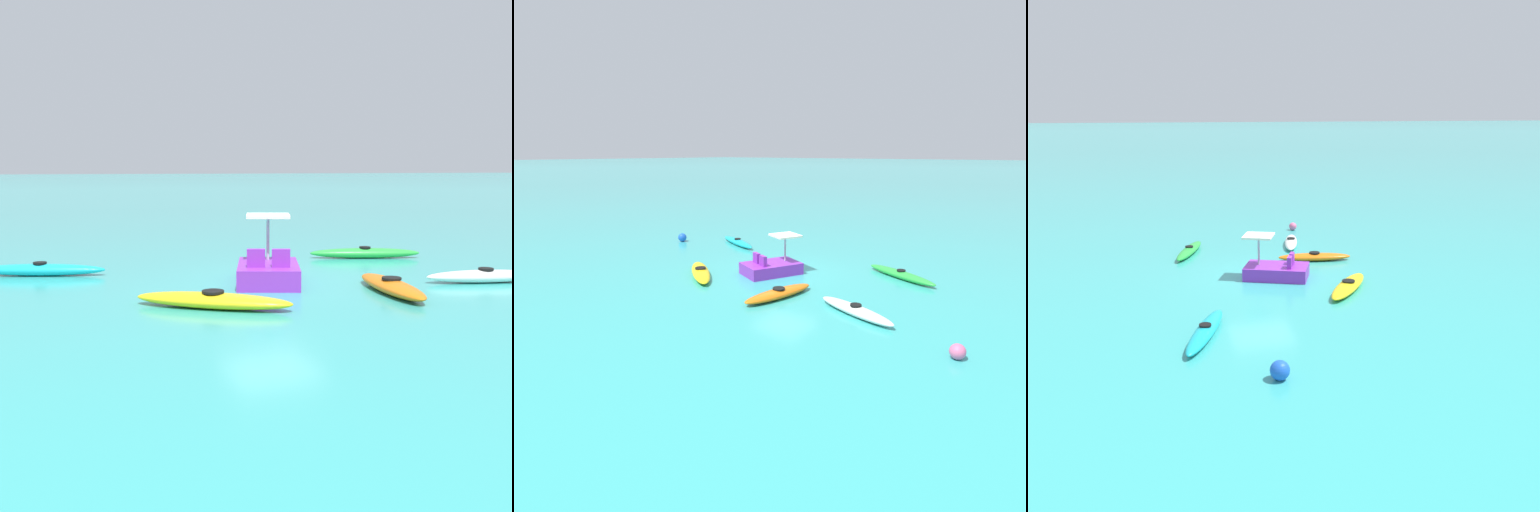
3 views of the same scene
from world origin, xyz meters
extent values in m
plane|color=#38ADA8|center=(0.00, 0.00, 0.00)|extent=(600.00, 600.00, 0.00)
ellipsoid|color=green|center=(-4.33, -2.35, 0.16)|extent=(3.49, 1.80, 0.32)
cylinder|color=black|center=(-4.33, -2.35, 0.35)|extent=(0.46, 0.46, 0.05)
ellipsoid|color=orange|center=(-1.77, 2.76, 0.16)|extent=(1.24, 3.20, 0.32)
cylinder|color=black|center=(-1.77, 2.76, 0.35)|extent=(0.52, 0.52, 0.05)
ellipsoid|color=yellow|center=(2.53, 2.64, 0.16)|extent=(3.11, 2.61, 0.32)
cylinder|color=black|center=(2.53, 2.64, 0.35)|extent=(0.65, 0.65, 0.05)
ellipsoid|color=#19B7C6|center=(5.51, -2.90, 0.16)|extent=(3.44, 1.83, 0.32)
cylinder|color=black|center=(5.51, -2.90, 0.35)|extent=(0.46, 0.46, 0.05)
ellipsoid|color=white|center=(-4.76, 2.55, 0.16)|extent=(3.13, 1.44, 0.32)
cylinder|color=black|center=(-4.76, 2.55, 0.35)|extent=(0.46, 0.46, 0.05)
cube|color=purple|center=(0.35, 0.53, 0.25)|extent=(2.33, 2.80, 0.50)
cube|color=purple|center=(0.84, 0.92, 0.72)|extent=(0.47, 0.32, 0.44)
cube|color=purple|center=(0.29, 1.16, 0.72)|extent=(0.47, 0.32, 0.44)
cylinder|color=#B2B2B7|center=(0.07, -0.11, 1.05)|extent=(0.08, 0.08, 1.10)
cube|color=silver|center=(0.07, -0.11, 1.64)|extent=(1.45, 1.45, 0.08)
sphere|color=pink|center=(-8.20, 3.62, 0.21)|extent=(0.41, 0.41, 0.41)
sphere|color=blue|center=(8.69, -1.52, 0.25)|extent=(0.49, 0.49, 0.49)
camera|label=1|loc=(6.65, 14.64, 2.86)|focal=44.07mm
camera|label=2|loc=(-10.55, 14.28, 5.17)|focal=29.41mm
camera|label=3|loc=(20.77, -4.67, 6.30)|focal=39.77mm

